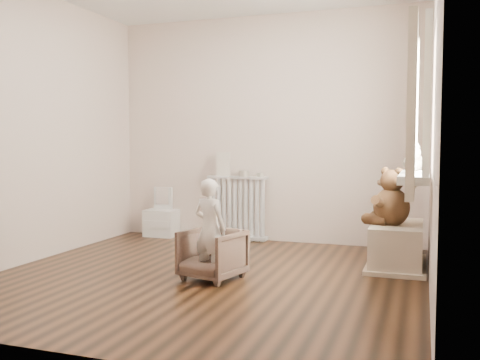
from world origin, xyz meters
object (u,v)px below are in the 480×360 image
(armchair, at_px, (212,254))
(teddy_bear, at_px, (392,195))
(toy_vanity, at_px, (161,214))
(plush_cat, at_px, (414,160))
(child, at_px, (210,229))
(toy_bench, at_px, (397,245))
(radiator, at_px, (238,207))

(armchair, xyz_separation_m, teddy_bear, (1.39, 0.88, 0.46))
(toy_vanity, distance_m, plush_cat, 3.30)
(child, bearing_deg, armchair, -74.69)
(toy_vanity, height_order, plush_cat, plush_cat)
(child, distance_m, toy_bench, 1.78)
(plush_cat, bearing_deg, radiator, 164.06)
(toy_vanity, xyz_separation_m, child, (1.37, -1.77, 0.16))
(radiator, xyz_separation_m, toy_vanity, (-0.98, -0.03, -0.11))
(toy_vanity, height_order, child, child)
(child, bearing_deg, radiator, -62.47)
(toy_bench, height_order, plush_cat, plush_cat)
(armchair, xyz_separation_m, toy_bench, (1.43, 0.98, -0.01))
(toy_bench, relative_size, plush_cat, 3.23)
(toy_vanity, distance_m, child, 2.24)
(radiator, bearing_deg, child, -77.78)
(plush_cat, bearing_deg, teddy_bear, 130.62)
(child, distance_m, plush_cat, 1.74)
(radiator, xyz_separation_m, toy_bench, (1.82, -0.77, -0.19))
(child, distance_m, teddy_bear, 1.69)
(armchair, height_order, child, child)
(toy_vanity, xyz_separation_m, plush_cat, (2.94, -1.30, 0.72))
(radiator, xyz_separation_m, plush_cat, (1.96, -1.33, 0.61))
(radiator, bearing_deg, toy_bench, -22.99)
(toy_vanity, distance_m, armchair, 2.20)
(teddy_bear, distance_m, plush_cat, 0.59)
(toy_vanity, distance_m, toy_bench, 2.90)
(teddy_bear, bearing_deg, child, -124.76)
(radiator, bearing_deg, toy_vanity, -178.24)
(teddy_bear, bearing_deg, plush_cat, -46.15)
(radiator, xyz_separation_m, teddy_bear, (1.78, -0.87, 0.28))
(toy_vanity, bearing_deg, child, -52.38)
(armchair, distance_m, plush_cat, 1.81)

